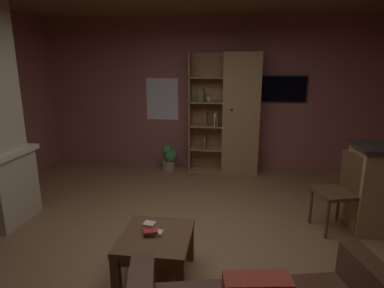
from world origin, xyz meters
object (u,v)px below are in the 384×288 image
(bookshelf_cabinet, at_px, (236,115))
(table_book_2, at_px, (149,224))
(coffee_table, at_px, (156,243))
(dining_chair, at_px, (342,187))
(wall_mounted_tv, at_px, (283,89))
(potted_floor_plant, at_px, (169,157))
(table_book_0, at_px, (156,233))
(table_book_1, at_px, (151,231))

(bookshelf_cabinet, bearing_deg, table_book_2, -104.38)
(coffee_table, bearing_deg, dining_chair, 30.46)
(bookshelf_cabinet, xyz_separation_m, wall_mounted_tv, (0.81, 0.21, 0.45))
(bookshelf_cabinet, xyz_separation_m, potted_floor_plant, (-1.19, -0.11, -0.79))
(potted_floor_plant, bearing_deg, table_book_2, -81.99)
(coffee_table, distance_m, potted_floor_plant, 3.03)
(bookshelf_cabinet, relative_size, table_book_2, 20.84)
(potted_floor_plant, distance_m, wall_mounted_tv, 2.37)
(coffee_table, xyz_separation_m, table_book_0, (0.00, 0.01, 0.10))
(coffee_table, bearing_deg, wall_mounted_tv, 65.44)
(bookshelf_cabinet, bearing_deg, potted_floor_plant, -174.54)
(wall_mounted_tv, bearing_deg, table_book_2, -116.05)
(dining_chair, bearing_deg, table_book_2, -151.92)
(table_book_0, relative_size, potted_floor_plant, 0.23)
(table_book_2, bearing_deg, coffee_table, -42.12)
(coffee_table, height_order, table_book_0, table_book_0)
(coffee_table, xyz_separation_m, wall_mounted_tv, (1.51, 3.31, 1.15))
(bookshelf_cabinet, distance_m, table_book_1, 3.25)
(table_book_2, relative_size, potted_floor_plant, 0.20)
(coffee_table, bearing_deg, bookshelf_cabinet, 77.20)
(table_book_1, xyz_separation_m, table_book_2, (-0.03, 0.07, 0.02))
(table_book_2, height_order, potted_floor_plant, potted_floor_plant)
(potted_floor_plant, bearing_deg, table_book_0, -80.74)
(table_book_0, bearing_deg, dining_chair, 30.27)
(table_book_0, distance_m, table_book_2, 0.11)
(coffee_table, relative_size, table_book_1, 5.47)
(bookshelf_cabinet, height_order, wall_mounted_tv, bookshelf_cabinet)
(table_book_2, xyz_separation_m, wall_mounted_tv, (1.59, 3.24, 1.01))
(potted_floor_plant, bearing_deg, table_book_1, -81.61)
(table_book_2, relative_size, dining_chair, 0.11)
(bookshelf_cabinet, xyz_separation_m, table_book_2, (-0.78, -3.03, -0.56))
(table_book_0, distance_m, table_book_1, 0.05)
(dining_chair, bearing_deg, table_book_0, -149.73)
(bookshelf_cabinet, height_order, table_book_2, bookshelf_cabinet)
(potted_floor_plant, bearing_deg, wall_mounted_tv, 9.23)
(dining_chair, relative_size, potted_floor_plant, 1.82)
(table_book_0, bearing_deg, wall_mounted_tv, 65.40)
(bookshelf_cabinet, xyz_separation_m, table_book_0, (-0.70, -3.09, -0.61))
(wall_mounted_tv, bearing_deg, potted_floor_plant, -170.77)
(coffee_table, bearing_deg, table_book_0, 82.16)
(coffee_table, height_order, table_book_2, table_book_2)
(dining_chair, xyz_separation_m, wall_mounted_tv, (-0.41, 2.18, 0.96))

